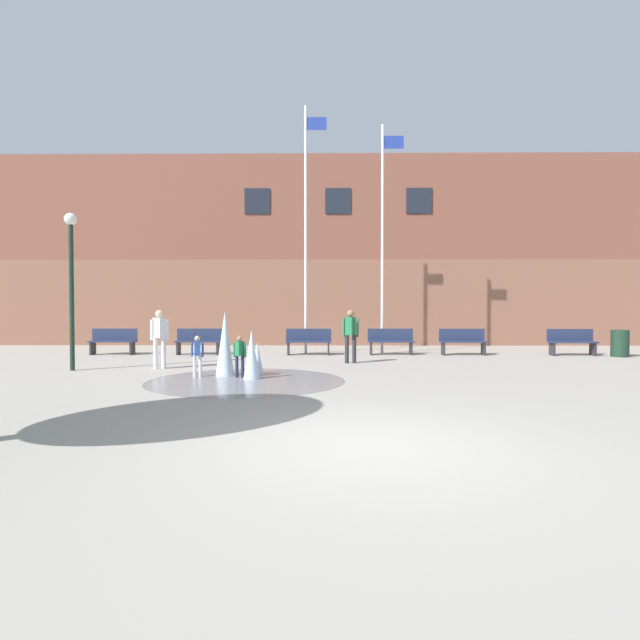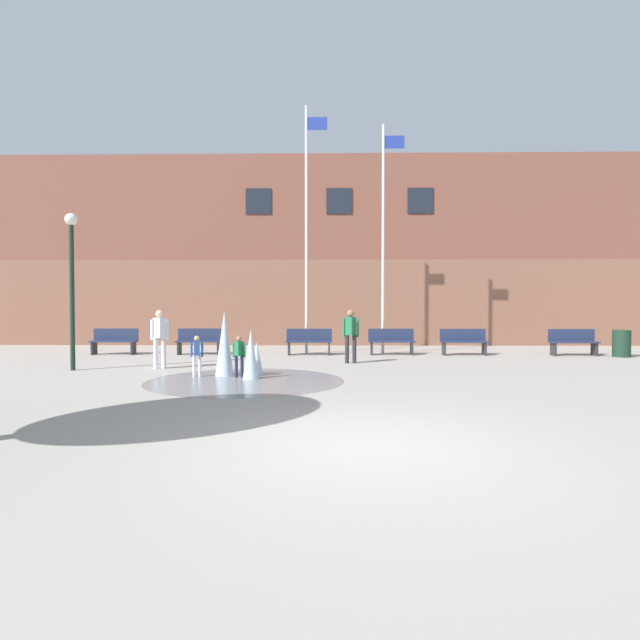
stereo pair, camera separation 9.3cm
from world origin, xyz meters
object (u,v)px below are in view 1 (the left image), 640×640
Objects in this scene: park_bench_left_of_flagpoles at (199,341)px; child_running at (240,353)px; adult_near_bench at (160,334)px; lamp_post_left_lane at (71,269)px; park_bench_far_right at (572,342)px; flagpole_left at (306,223)px; park_bench_near_trashcan at (463,341)px; park_bench_under_left_flagpole at (309,341)px; child_with_pink_shirt at (197,353)px; park_bench_center at (391,341)px; park_bench_far_left at (113,341)px; teen_by_trashcan at (351,332)px; trash_can at (620,343)px; flagpole_right at (383,233)px.

child_running is (2.44, -5.76, 0.10)m from park_bench_left_of_flagpoles.
adult_near_bench is 2.82m from lamp_post_left_lane.
lamp_post_left_lane is (-15.19, -4.28, 2.20)m from park_bench_far_right.
park_bench_near_trashcan is at bearing -5.71° from flagpole_left.
child_with_pink_shirt reaches higher than park_bench_under_left_flagpole.
park_bench_near_trashcan is at bearing -2.15° from park_bench_center.
lamp_post_left_lane reaches higher than park_bench_center.
park_bench_far_left is 5.02m from lamp_post_left_lane.
park_bench_far_left is at bearing -179.24° from park_bench_left_of_flagpoles.
park_bench_far_right is 10.14m from flagpole_left.
park_bench_center is 0.39× the size of lamp_post_left_lane.
park_bench_center is 3.14m from teen_by_trashcan.
park_bench_far_left is at bearing -175.74° from flagpole_left.
park_bench_near_trashcan is (9.27, -0.08, 0.00)m from park_bench_left_of_flagpoles.
park_bench_far_left is 17.41m from trash_can.
trash_can is (14.41, 3.42, -0.48)m from adult_near_bench.
child_running is at bearing -15.36° from lamp_post_left_lane.
park_bench_under_left_flagpole is 1.01× the size of teen_by_trashcan.
lamp_post_left_lane is at bearing 54.17° from child_with_pink_shirt.
park_bench_far_left and park_bench_center have the same top height.
flagpole_right is (5.12, 6.16, 3.76)m from child_with_pink_shirt.
park_bench_far_right is 1.47m from trash_can.
child_with_pink_shirt is at bearing 152.90° from teen_by_trashcan.
park_bench_under_left_flagpole is at bearing -1.09° from park_bench_left_of_flagpoles.
flagpole_right is (9.56, 0.51, 3.86)m from park_bench_far_left.
child_with_pink_shirt is 13.91m from trash_can.
flagpole_left reaches higher than trash_can.
flagpole_left is (6.80, 0.51, 4.20)m from park_bench_far_left.
park_bench_center is 7.82m from child_with_pink_shirt.
park_bench_under_left_flagpole is at bearing 179.92° from park_bench_near_trashcan.
child_running is (-1.44, -5.68, 0.10)m from park_bench_under_left_flagpole.
adult_near_bench is at bearing 10.72° from lamp_post_left_lane.
flagpole_left is at bearing 173.97° from trash_can.
park_bench_left_of_flagpoles is 6.26m from child_running.
park_bench_left_of_flagpoles is at bearing 63.90° from lamp_post_left_lane.
teen_by_trashcan is at bearing -65.53° from flagpole_left.
adult_near_bench is (2.99, -4.03, 0.45)m from park_bench_far_left.
park_bench_under_left_flagpole is at bearing 179.16° from park_bench_far_right.
park_bench_far_right is at bearing 15.72° from lamp_post_left_lane.
park_bench_far_right is 7.54m from flagpole_right.
teen_by_trashcan reaches higher than child_running.
lamp_post_left_lane is (-11.47, -4.40, 2.20)m from park_bench_near_trashcan.
child_running is 3.01m from adult_near_bench.
park_bench_near_trashcan and park_bench_far_right have the same top height.
flagpole_right is (-0.22, 0.45, 3.86)m from park_bench_center.
park_bench_center reaches higher than trash_can.
park_bench_near_trashcan is 8.88m from child_running.
child_with_pink_shirt is 1.10× the size of trash_can.
child_running is at bearing -102.20° from flagpole_left.
flagpole_right reaches higher than park_bench_far_right.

